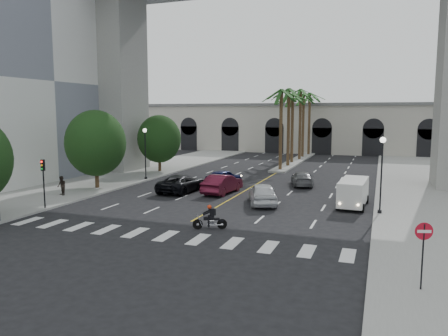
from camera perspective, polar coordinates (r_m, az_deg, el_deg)
ground at (r=26.63m, az=-6.08°, el=-7.97°), size 140.00×140.00×0.00m
sidewalk_left at (r=46.80m, az=-14.60°, el=-1.42°), size 8.00×100.00×0.15m
sidewalk_right at (r=38.87m, az=25.04°, el=-3.64°), size 8.00×100.00×0.15m
median at (r=62.49m, az=9.35°, el=0.89°), size 2.00×24.00×0.20m
pier_building at (r=78.93m, az=11.70°, el=5.19°), size 71.00×10.50×8.50m
palm_a at (r=52.35m, az=7.50°, el=9.56°), size 3.20×3.20×10.30m
palm_b at (r=56.25m, az=8.50°, el=9.66°), size 3.20×3.20×10.60m
palm_c at (r=60.21m, az=8.98°, el=9.06°), size 3.20×3.20×10.10m
palm_d at (r=64.10m, az=9.99°, el=9.58°), size 3.20×3.20×10.90m
palm_e at (r=68.06m, az=10.37°, el=9.05°), size 3.20×3.20×10.40m
palm_f at (r=71.97m, az=11.15°, el=9.15°), size 3.20×3.20×10.70m
street_tree_mid at (r=41.14m, az=-16.42°, el=3.14°), size 5.44×5.44×7.21m
street_tree_far at (r=51.30m, az=-8.45°, el=3.78°), size 5.04×5.04×6.68m
lamp_post_left_far at (r=45.35m, az=-10.25°, el=2.43°), size 0.40×0.40×5.35m
lamp_post_right at (r=31.29m, az=19.90°, el=-0.06°), size 0.40×0.40×5.35m
traffic_signal_far at (r=33.70m, az=-22.52°, el=-0.90°), size 0.25×0.18×3.65m
motorcycle_rider at (r=26.38m, az=-1.73°, el=-6.56°), size 1.95×0.92×1.50m
car_a at (r=33.45m, az=5.06°, el=-3.33°), size 3.53×5.28×1.67m
car_b at (r=37.77m, az=-0.22°, el=-2.08°), size 2.24×5.19×1.66m
car_c at (r=38.56m, az=-5.56°, el=-2.02°), size 2.86×5.64×1.53m
car_d at (r=42.39m, az=10.14°, el=-1.38°), size 2.99×4.94×1.34m
car_e at (r=42.27m, az=-0.05°, el=-1.20°), size 2.86×4.64×1.48m
cargo_van at (r=33.76m, az=16.52°, el=-3.00°), size 2.14×4.87×2.03m
pedestrian_b at (r=38.50m, az=-20.44°, el=-2.18°), size 0.97×0.90×1.60m
do_not_enter_sign at (r=18.65m, az=24.60°, el=-8.79°), size 0.67×0.24×2.82m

